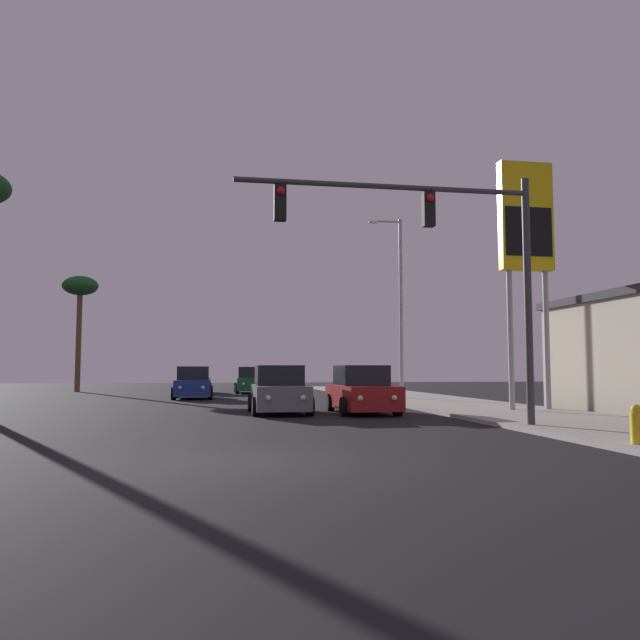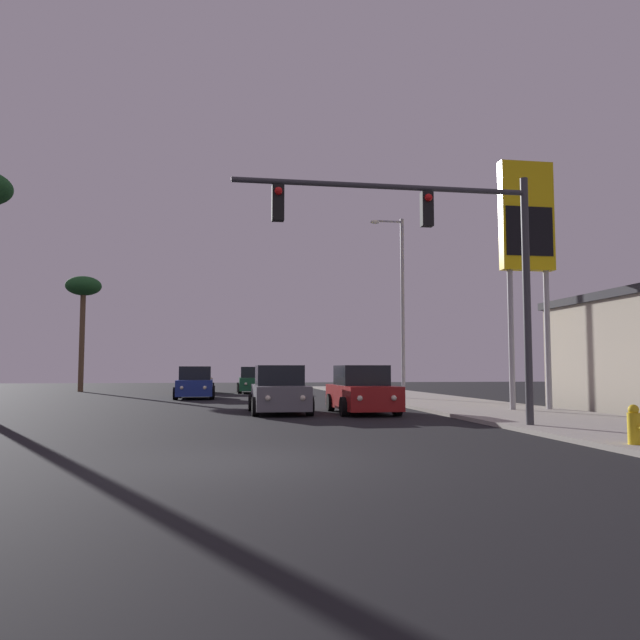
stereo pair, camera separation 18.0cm
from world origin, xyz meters
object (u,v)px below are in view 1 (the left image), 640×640
(street_lamp, at_px, (398,298))
(car_tan, at_px, (195,381))
(traffic_light_mast, at_px, (445,245))
(car_grey, at_px, (279,391))
(gas_station_sign, at_px, (526,230))
(car_red, at_px, (362,391))
(car_blue, at_px, (193,384))
(palm_tree_far, at_px, (80,291))
(fire_hydrant, at_px, (637,425))
(car_green, at_px, (251,381))

(street_lamp, bearing_deg, car_tan, 133.26)
(car_tan, distance_m, traffic_light_mast, 27.01)
(car_grey, bearing_deg, street_lamp, -130.11)
(street_lamp, distance_m, gas_station_sign, 9.45)
(car_red, bearing_deg, car_tan, -73.10)
(car_blue, xyz_separation_m, gas_station_sign, (12.29, -12.59, 5.86))
(car_tan, xyz_separation_m, palm_tree_far, (-7.99, 3.71, 6.10))
(gas_station_sign, bearing_deg, car_tan, 121.82)
(car_blue, bearing_deg, car_grey, 105.95)
(traffic_light_mast, xyz_separation_m, fire_hydrant, (2.18, -4.23, -4.27))
(car_grey, relative_size, gas_station_sign, 0.48)
(car_red, xyz_separation_m, gas_station_sign, (6.03, -0.66, 5.86))
(street_lamp, xyz_separation_m, palm_tree_far, (-18.27, 14.65, 1.74))
(car_red, height_order, fire_hydrant, car_red)
(car_tan, bearing_deg, car_green, 174.22)
(fire_hydrant, bearing_deg, car_blue, 112.15)
(fire_hydrant, bearing_deg, traffic_light_mast, 117.25)
(gas_station_sign, bearing_deg, street_lamp, 103.23)
(car_red, height_order, car_grey, same)
(car_blue, bearing_deg, traffic_light_mast, 110.37)
(car_red, height_order, car_tan, same)
(traffic_light_mast, height_order, fire_hydrant, traffic_light_mast)
(car_red, height_order, car_green, same)
(street_lamp, bearing_deg, traffic_light_mast, -102.04)
(street_lamp, relative_size, palm_tree_far, 1.14)
(car_tan, xyz_separation_m, gas_station_sign, (12.42, -20.02, 5.86))
(fire_hydrant, relative_size, palm_tree_far, 0.10)
(car_blue, bearing_deg, fire_hydrant, 111.61)
(traffic_light_mast, relative_size, gas_station_sign, 0.87)
(car_green, relative_size, street_lamp, 0.48)
(car_blue, distance_m, palm_tree_far, 15.07)
(car_grey, height_order, street_lamp, street_lamp)
(car_red, bearing_deg, fire_hydrant, 104.00)
(car_red, xyz_separation_m, fire_hydrant, (2.92, -10.62, -0.27))
(car_green, distance_m, car_tan, 3.54)
(gas_station_sign, bearing_deg, traffic_light_mast, -132.76)
(gas_station_sign, xyz_separation_m, fire_hydrant, (-3.11, -9.96, -6.13))
(traffic_light_mast, distance_m, street_lamp, 15.15)
(palm_tree_far, bearing_deg, street_lamp, -38.71)
(car_blue, height_order, car_tan, same)
(car_red, distance_m, palm_tree_far, 27.86)
(car_blue, relative_size, gas_station_sign, 0.48)
(traffic_light_mast, height_order, street_lamp, street_lamp)
(car_tan, height_order, palm_tree_far, palm_tree_far)
(car_blue, distance_m, gas_station_sign, 18.54)
(car_red, height_order, traffic_light_mast, traffic_light_mast)
(car_red, bearing_deg, car_blue, -63.68)
(traffic_light_mast, height_order, gas_station_sign, gas_station_sign)
(street_lamp, relative_size, gas_station_sign, 1.00)
(car_green, relative_size, gas_station_sign, 0.48)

